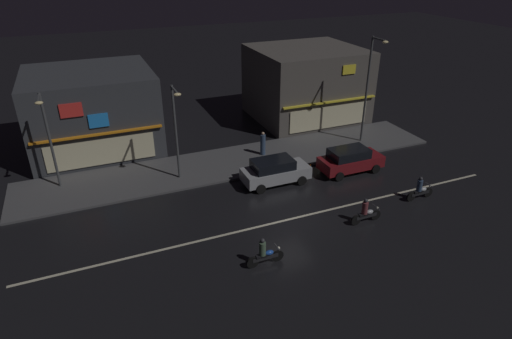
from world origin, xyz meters
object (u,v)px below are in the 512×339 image
parked_car_trailing (350,160)px  motorcycle_lead (420,190)px  motorcycle_opposite_lane (366,213)px  streetlamp_east (369,83)px  motorcycle_following (264,254)px  streetlamp_west (48,134)px  streetlamp_mid (176,125)px  pedestrian_on_sidewalk (263,144)px  traffic_cone (310,167)px  parked_car_near_kerb (275,171)px

parked_car_trailing → motorcycle_lead: bearing=110.7°
parked_car_trailing → motorcycle_opposite_lane: parked_car_trailing is taller
streetlamp_east → motorcycle_following: bearing=-141.0°
streetlamp_west → motorcycle_opposite_lane: bearing=-34.1°
streetlamp_mid → parked_car_trailing: size_ratio=1.43×
streetlamp_mid → streetlamp_east: 14.54m
pedestrian_on_sidewalk → traffic_cone: 4.04m
streetlamp_east → parked_car_trailing: size_ratio=1.84×
motorcycle_following → parked_car_near_kerb: bearing=-110.5°
streetlamp_mid → motorcycle_following: bearing=-80.5°
pedestrian_on_sidewalk → parked_car_near_kerb: bearing=-37.2°
parked_car_trailing → traffic_cone: 2.71m
streetlamp_mid → traffic_cone: 9.36m
pedestrian_on_sidewalk → traffic_cone: (1.99, -3.45, -0.66)m
motorcycle_lead → traffic_cone: 7.15m
motorcycle_following → streetlamp_mid: bearing=-72.7°
pedestrian_on_sidewalk → parked_car_trailing: pedestrian_on_sidewalk is taller
parked_car_near_kerb → motorcycle_lead: parked_car_near_kerb is taller
streetlamp_west → motorcycle_lead: streetlamp_west is taller
streetlamp_west → motorcycle_following: size_ratio=3.17×
parked_car_near_kerb → motorcycle_following: (-3.87, -7.15, -0.24)m
streetlamp_east → parked_car_near_kerb: 10.32m
streetlamp_east → parked_car_near_kerb: streetlamp_east is taller
parked_car_trailing → streetlamp_east: bearing=-134.6°
streetlamp_mid → motorcycle_following: (1.63, -9.79, -3.19)m
streetlamp_east → motorcycle_lead: (-1.87, -8.42, -4.11)m
parked_car_near_kerb → motorcycle_following: 8.13m
pedestrian_on_sidewalk → motorcycle_lead: 11.12m
streetlamp_mid → motorcycle_following: 10.43m
streetlamp_west → pedestrian_on_sidewalk: size_ratio=3.47×
motorcycle_opposite_lane → motorcycle_following: bearing=11.8°
pedestrian_on_sidewalk → parked_car_near_kerb: 4.15m
streetlamp_mid → pedestrian_on_sidewalk: 7.18m
streetlamp_mid → traffic_cone: size_ratio=11.16×
motorcycle_lead → streetlamp_mid: bearing=-36.0°
streetlamp_west → motorcycle_following: 14.88m
motorcycle_opposite_lane → traffic_cone: (0.26, 6.61, -0.36)m
streetlamp_mid → motorcycle_opposite_lane: 12.31m
pedestrian_on_sidewalk → parked_car_trailing: size_ratio=0.40×
streetlamp_west → parked_car_trailing: size_ratio=1.40×
parked_car_near_kerb → streetlamp_mid: bearing=-25.6°
parked_car_near_kerb → traffic_cone: 3.04m
parked_car_trailing → traffic_cone: bearing=-23.3°
parked_car_near_kerb → motorcycle_following: size_ratio=2.26×
parked_car_near_kerb → streetlamp_east: bearing=-160.1°
pedestrian_on_sidewalk → streetlamp_west: bearing=-115.8°
motorcycle_following → motorcycle_opposite_lane: same height
streetlamp_west → motorcycle_opposite_lane: size_ratio=3.17×
motorcycle_opposite_lane → parked_car_near_kerb: bearing=-64.2°
motorcycle_following → traffic_cone: (6.79, 7.74, -0.36)m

